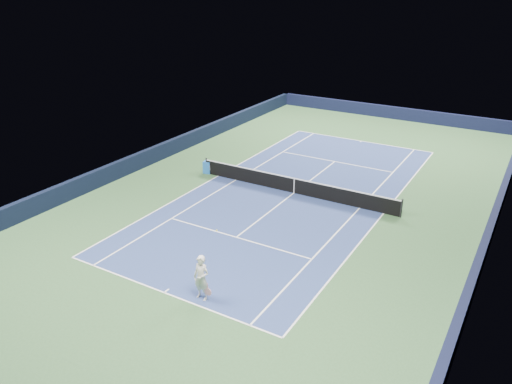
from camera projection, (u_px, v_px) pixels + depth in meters
The scene contains 19 objects.
ground at pixel (294, 193), 29.83m from camera, with size 40.00×40.00×0.00m, color #2D512C.
wall_far at pixel (392, 112), 45.27m from camera, with size 22.00×0.35×1.10m, color black.
wall_right at pixel (491, 227), 24.56m from camera, with size 0.35×40.00×1.10m, color black.
wall_left at pixel (155, 154), 34.66m from camera, with size 0.35×40.00×1.10m, color black.
court_surface at pixel (294, 193), 29.83m from camera, with size 10.97×23.77×0.01m, color navy.
baseline_far at pixel (362, 141), 39.22m from camera, with size 10.97×0.08×0.00m, color white.
baseline_near at pixel (164, 293), 20.44m from camera, with size 10.97×0.08×0.00m, color white.
sideline_doubles_right at pixel (384, 213), 27.27m from camera, with size 0.08×23.77×0.00m, color white.
sideline_doubles_left at pixel (218, 176), 32.39m from camera, with size 0.08×23.77×0.00m, color white.
sideline_singles_right at pixel (360, 208), 27.91m from camera, with size 0.08×23.77×0.00m, color white.
sideline_singles_left at pixel (236, 180), 31.75m from camera, with size 0.08×23.77×0.00m, color white.
service_line_far at pixel (335, 162), 34.88m from camera, with size 8.23×0.08×0.00m, color white.
service_line_near at pixel (236, 237), 24.77m from camera, with size 8.23×0.08×0.00m, color white.
center_service_line at pixel (294, 193), 29.83m from camera, with size 0.08×12.80×0.00m, color white.
center_mark_far at pixel (361, 142), 39.10m from camera, with size 0.08×0.30×0.00m, color white.
center_mark_near at pixel (167, 291), 20.56m from camera, with size 0.08×0.30×0.00m, color white.
tennis_net at pixel (294, 185), 29.63m from camera, with size 12.90×0.10×1.07m.
sponsor_cube at pixel (208, 167), 32.74m from camera, with size 0.61×0.52×0.80m.
tennis_player at pixel (202, 278), 19.71m from camera, with size 0.85×1.28×2.69m.
Camera 1 is at (11.95, -24.70, 11.93)m, focal length 35.00 mm.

